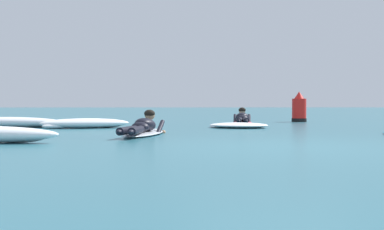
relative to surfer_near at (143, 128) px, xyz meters
name	(u,v)px	position (x,y,z in m)	size (l,w,h in m)	color
ground_plane	(217,122)	(2.06, 7.30, -0.13)	(120.00, 120.00, 0.00)	#2D6B7A
surfer_near	(143,128)	(0.00, 0.00, 0.00)	(0.98, 2.65, 0.53)	silver
surfer_far	(242,119)	(2.66, 5.62, 0.00)	(0.84, 2.55, 0.54)	#E54C66
whitewater_front	(6,123)	(-3.71, 3.62, -0.01)	(3.08, 0.94, 0.27)	white
whitewater_mid_right	(239,125)	(2.25, 3.16, -0.07)	(1.83, 1.67, 0.13)	white
whitewater_back	(85,124)	(-1.60, 3.09, -0.02)	(2.30, 1.24, 0.25)	white
channel_marker_buoy	(299,110)	(4.80, 7.38, 0.27)	(0.49, 0.49, 1.01)	red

